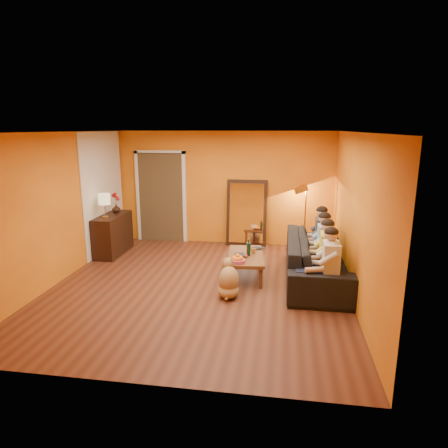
# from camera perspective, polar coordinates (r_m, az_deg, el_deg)

# --- Properties ---
(room_shell) EXTENTS (5.00, 5.50, 2.60)m
(room_shell) POSITION_cam_1_polar(r_m,az_deg,el_deg) (6.96, -3.01, 2.25)
(room_shell) COLOR brown
(room_shell) RESTS_ON ground
(white_accent) EXTENTS (0.02, 1.90, 2.58)m
(white_accent) POSITION_cam_1_polar(r_m,az_deg,el_deg) (9.05, -16.83, 4.33)
(white_accent) COLOR white
(white_accent) RESTS_ON wall_left
(doorway_recess) EXTENTS (1.06, 0.30, 2.10)m
(doorway_recess) POSITION_cam_1_polar(r_m,az_deg,el_deg) (9.72, -8.75, 3.87)
(doorway_recess) COLOR #3F2D19
(doorway_recess) RESTS_ON floor
(door_jamb_left) EXTENTS (0.08, 0.06, 2.20)m
(door_jamb_left) POSITION_cam_1_polar(r_m,az_deg,el_deg) (9.80, -12.14, 3.80)
(door_jamb_left) COLOR white
(door_jamb_left) RESTS_ON wall_back
(door_jamb_right) EXTENTS (0.08, 0.06, 2.20)m
(door_jamb_right) POSITION_cam_1_polar(r_m,az_deg,el_deg) (9.46, -5.66, 3.69)
(door_jamb_right) COLOR white
(door_jamb_right) RESTS_ON wall_back
(door_header) EXTENTS (1.22, 0.06, 0.08)m
(door_header) POSITION_cam_1_polar(r_m,az_deg,el_deg) (9.49, -9.20, 10.12)
(door_header) COLOR white
(door_header) RESTS_ON wall_back
(mirror_frame) EXTENTS (0.92, 0.27, 1.51)m
(mirror_frame) POSITION_cam_1_polar(r_m,az_deg,el_deg) (9.18, 3.25, 1.59)
(mirror_frame) COLOR black
(mirror_frame) RESTS_ON floor
(mirror_glass) EXTENTS (0.78, 0.21, 1.35)m
(mirror_glass) POSITION_cam_1_polar(r_m,az_deg,el_deg) (9.14, 3.23, 1.54)
(mirror_glass) COLOR white
(mirror_glass) RESTS_ON mirror_frame
(sideboard) EXTENTS (0.44, 1.18, 0.85)m
(sideboard) POSITION_cam_1_polar(r_m,az_deg,el_deg) (8.95, -15.57, -1.42)
(sideboard) COLOR black
(sideboard) RESTS_ON floor
(table_lamp) EXTENTS (0.24, 0.24, 0.51)m
(table_lamp) POSITION_cam_1_polar(r_m,az_deg,el_deg) (8.53, -16.67, 2.48)
(table_lamp) COLOR beige
(table_lamp) RESTS_ON sideboard
(sofa) EXTENTS (2.65, 1.04, 0.77)m
(sofa) POSITION_cam_1_polar(r_m,az_deg,el_deg) (7.33, 13.06, -4.88)
(sofa) COLOR black
(sofa) RESTS_ON floor
(coffee_table) EXTENTS (0.75, 1.28, 0.42)m
(coffee_table) POSITION_cam_1_polar(r_m,az_deg,el_deg) (7.34, 3.13, -5.97)
(coffee_table) COLOR brown
(coffee_table) RESTS_ON floor
(floor_lamp) EXTENTS (0.33, 0.28, 1.44)m
(floor_lamp) POSITION_cam_1_polar(r_m,az_deg,el_deg) (8.89, 11.50, 0.67)
(floor_lamp) COLOR gold
(floor_lamp) RESTS_ON floor
(dog) EXTENTS (0.46, 0.60, 0.64)m
(dog) POSITION_cam_1_polar(r_m,az_deg,el_deg) (6.48, 0.69, -7.65)
(dog) COLOR #AE864F
(dog) RESTS_ON floor
(person_far_left) EXTENTS (0.70, 0.44, 1.22)m
(person_far_left) POSITION_cam_1_polar(r_m,az_deg,el_deg) (6.33, 14.97, -5.84)
(person_far_left) COLOR beige
(person_far_left) RESTS_ON sofa
(person_mid_left) EXTENTS (0.70, 0.44, 1.22)m
(person_mid_left) POSITION_cam_1_polar(r_m,az_deg,el_deg) (6.85, 14.50, -4.32)
(person_mid_left) COLOR gold
(person_mid_left) RESTS_ON sofa
(person_mid_right) EXTENTS (0.70, 0.44, 1.22)m
(person_mid_right) POSITION_cam_1_polar(r_m,az_deg,el_deg) (7.38, 14.10, -3.02)
(person_mid_right) COLOR #85ADCF
(person_mid_right) RESTS_ON sofa
(person_far_right) EXTENTS (0.70, 0.44, 1.22)m
(person_far_right) POSITION_cam_1_polar(r_m,az_deg,el_deg) (7.90, 13.76, -1.89)
(person_far_right) COLOR #323237
(person_far_right) RESTS_ON sofa
(fruit_bowl) EXTENTS (0.26, 0.26, 0.16)m
(fruit_bowl) POSITION_cam_1_polar(r_m,az_deg,el_deg) (6.83, 1.95, -4.90)
(fruit_bowl) COLOR #D44A76
(fruit_bowl) RESTS_ON coffee_table
(wine_bottle) EXTENTS (0.07, 0.07, 0.31)m
(wine_bottle) POSITION_cam_1_polar(r_m,az_deg,el_deg) (7.18, 3.53, -3.38)
(wine_bottle) COLOR black
(wine_bottle) RESTS_ON coffee_table
(tumbler) EXTENTS (0.12, 0.12, 0.09)m
(tumbler) POSITION_cam_1_polar(r_m,az_deg,el_deg) (7.37, 4.18, -3.83)
(tumbler) COLOR #B27F3F
(tumbler) RESTS_ON coffee_table
(laptop) EXTENTS (0.36, 0.28, 0.03)m
(laptop) POSITION_cam_1_polar(r_m,az_deg,el_deg) (7.59, 4.77, -3.57)
(laptop) COLOR black
(laptop) RESTS_ON coffee_table
(book_lower) EXTENTS (0.19, 0.26, 0.02)m
(book_lower) POSITION_cam_1_polar(r_m,az_deg,el_deg) (7.10, 1.54, -4.75)
(book_lower) COLOR black
(book_lower) RESTS_ON coffee_table
(book_mid) EXTENTS (0.27, 0.31, 0.02)m
(book_mid) POSITION_cam_1_polar(r_m,az_deg,el_deg) (7.10, 1.64, -4.56)
(book_mid) COLOR #A51215
(book_mid) RESTS_ON book_lower
(book_upper) EXTENTS (0.21, 0.25, 0.02)m
(book_upper) POSITION_cam_1_polar(r_m,az_deg,el_deg) (7.08, 1.54, -4.45)
(book_upper) COLOR black
(book_upper) RESTS_ON book_mid
(vase) EXTENTS (0.18, 0.18, 0.19)m
(vase) POSITION_cam_1_polar(r_m,az_deg,el_deg) (9.05, -15.14, 2.16)
(vase) COLOR black
(vase) RESTS_ON sideboard
(flowers) EXTENTS (0.17, 0.17, 0.45)m
(flowers) POSITION_cam_1_polar(r_m,az_deg,el_deg) (9.01, -15.24, 3.72)
(flowers) COLOR #A51215
(flowers) RESTS_ON vase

